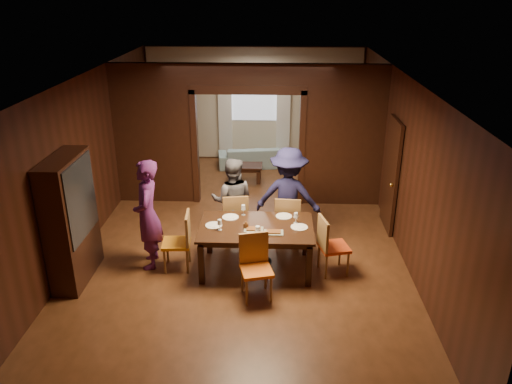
{
  "coord_description": "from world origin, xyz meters",
  "views": [
    {
      "loc": [
        0.55,
        -8.19,
        4.31
      ],
      "look_at": [
        0.24,
        -0.4,
        1.05
      ],
      "focal_mm": 35.0,
      "sensor_mm": 36.0,
      "label": 1
    }
  ],
  "objects_px": {
    "chair_left": "(176,241)",
    "chair_far_l": "(235,217)",
    "chair_near": "(256,268)",
    "coffee_table": "(245,173)",
    "chair_right": "(334,245)",
    "hutch": "(71,220)",
    "sofa": "(253,156)",
    "dining_table": "(256,247)",
    "person_purple": "(148,215)",
    "chair_far_r": "(288,220)",
    "person_grey": "(232,201)",
    "person_navy": "(288,197)"
  },
  "relations": [
    {
      "from": "coffee_table",
      "to": "chair_right",
      "type": "relative_size",
      "value": 0.82
    },
    {
      "from": "coffee_table",
      "to": "chair_left",
      "type": "height_order",
      "value": "chair_left"
    },
    {
      "from": "person_grey",
      "to": "chair_near",
      "type": "height_order",
      "value": "person_grey"
    },
    {
      "from": "person_grey",
      "to": "person_navy",
      "type": "distance_m",
      "value": 0.99
    },
    {
      "from": "coffee_table",
      "to": "chair_far_l",
      "type": "relative_size",
      "value": 0.82
    },
    {
      "from": "person_purple",
      "to": "chair_near",
      "type": "xyz_separation_m",
      "value": [
        1.78,
        -0.87,
        -0.42
      ]
    },
    {
      "from": "chair_far_l",
      "to": "sofa",
      "type": "bearing_deg",
      "value": -101.29
    },
    {
      "from": "chair_left",
      "to": "chair_far_r",
      "type": "distance_m",
      "value": 2.0
    },
    {
      "from": "coffee_table",
      "to": "chair_right",
      "type": "bearing_deg",
      "value": -67.37
    },
    {
      "from": "dining_table",
      "to": "chair_far_l",
      "type": "bearing_deg",
      "value": 114.97
    },
    {
      "from": "sofa",
      "to": "dining_table",
      "type": "height_order",
      "value": "dining_table"
    },
    {
      "from": "chair_right",
      "to": "chair_left",
      "type": "bearing_deg",
      "value": 75.26
    },
    {
      "from": "coffee_table",
      "to": "chair_left",
      "type": "bearing_deg",
      "value": -102.5
    },
    {
      "from": "person_purple",
      "to": "sofa",
      "type": "xyz_separation_m",
      "value": [
        1.47,
        4.92,
        -0.65
      ]
    },
    {
      "from": "dining_table",
      "to": "chair_near",
      "type": "xyz_separation_m",
      "value": [
        0.04,
        -0.82,
        0.1
      ]
    },
    {
      "from": "chair_far_r",
      "to": "dining_table",
      "type": "bearing_deg",
      "value": 60.9
    },
    {
      "from": "person_purple",
      "to": "chair_near",
      "type": "bearing_deg",
      "value": 54.88
    },
    {
      "from": "person_grey",
      "to": "chair_left",
      "type": "bearing_deg",
      "value": 50.2
    },
    {
      "from": "chair_left",
      "to": "chair_right",
      "type": "height_order",
      "value": "same"
    },
    {
      "from": "sofa",
      "to": "hutch",
      "type": "bearing_deg",
      "value": 56.4
    },
    {
      "from": "sofa",
      "to": "chair_right",
      "type": "height_order",
      "value": "chair_right"
    },
    {
      "from": "coffee_table",
      "to": "hutch",
      "type": "relative_size",
      "value": 0.4
    },
    {
      "from": "chair_left",
      "to": "chair_far_l",
      "type": "height_order",
      "value": "same"
    },
    {
      "from": "coffee_table",
      "to": "chair_far_r",
      "type": "height_order",
      "value": "chair_far_r"
    },
    {
      "from": "person_purple",
      "to": "sofa",
      "type": "relative_size",
      "value": 1.03
    },
    {
      "from": "person_grey",
      "to": "person_purple",
      "type": "bearing_deg",
      "value": 35.16
    },
    {
      "from": "person_grey",
      "to": "sofa",
      "type": "relative_size",
      "value": 0.89
    },
    {
      "from": "person_purple",
      "to": "chair_right",
      "type": "relative_size",
      "value": 1.87
    },
    {
      "from": "dining_table",
      "to": "person_navy",
      "type": "bearing_deg",
      "value": 59.75
    },
    {
      "from": "chair_right",
      "to": "hutch",
      "type": "distance_m",
      "value": 4.09
    },
    {
      "from": "chair_left",
      "to": "chair_far_r",
      "type": "xyz_separation_m",
      "value": [
        1.81,
        0.85,
        0.0
      ]
    },
    {
      "from": "person_grey",
      "to": "chair_right",
      "type": "height_order",
      "value": "person_grey"
    },
    {
      "from": "chair_far_l",
      "to": "chair_near",
      "type": "bearing_deg",
      "value": 95.47
    },
    {
      "from": "chair_left",
      "to": "chair_near",
      "type": "relative_size",
      "value": 1.0
    },
    {
      "from": "sofa",
      "to": "coffee_table",
      "type": "distance_m",
      "value": 1.08
    },
    {
      "from": "dining_table",
      "to": "coffee_table",
      "type": "distance_m",
      "value": 3.93
    },
    {
      "from": "person_purple",
      "to": "person_grey",
      "type": "distance_m",
      "value": 1.57
    },
    {
      "from": "chair_near",
      "to": "person_grey",
      "type": "bearing_deg",
      "value": 91.42
    },
    {
      "from": "person_purple",
      "to": "chair_left",
      "type": "bearing_deg",
      "value": 69.39
    },
    {
      "from": "sofa",
      "to": "coffee_table",
      "type": "relative_size",
      "value": 2.2
    },
    {
      "from": "chair_far_l",
      "to": "chair_left",
      "type": "bearing_deg",
      "value": 37.22
    },
    {
      "from": "person_grey",
      "to": "chair_right",
      "type": "xyz_separation_m",
      "value": [
        1.7,
        -1.01,
        -0.3
      ]
    },
    {
      "from": "person_purple",
      "to": "coffee_table",
      "type": "distance_m",
      "value": 4.13
    },
    {
      "from": "person_navy",
      "to": "chair_near",
      "type": "height_order",
      "value": "person_navy"
    },
    {
      "from": "dining_table",
      "to": "chair_far_l",
      "type": "height_order",
      "value": "chair_far_l"
    },
    {
      "from": "person_navy",
      "to": "chair_right",
      "type": "relative_size",
      "value": 1.83
    },
    {
      "from": "chair_near",
      "to": "coffee_table",
      "type": "bearing_deg",
      "value": 81.18
    },
    {
      "from": "person_grey",
      "to": "dining_table",
      "type": "distance_m",
      "value": 1.12
    },
    {
      "from": "person_grey",
      "to": "person_navy",
      "type": "bearing_deg",
      "value": 177.95
    },
    {
      "from": "chair_right",
      "to": "chair_far_l",
      "type": "xyz_separation_m",
      "value": [
        -1.65,
        0.95,
        0.0
      ]
    }
  ]
}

